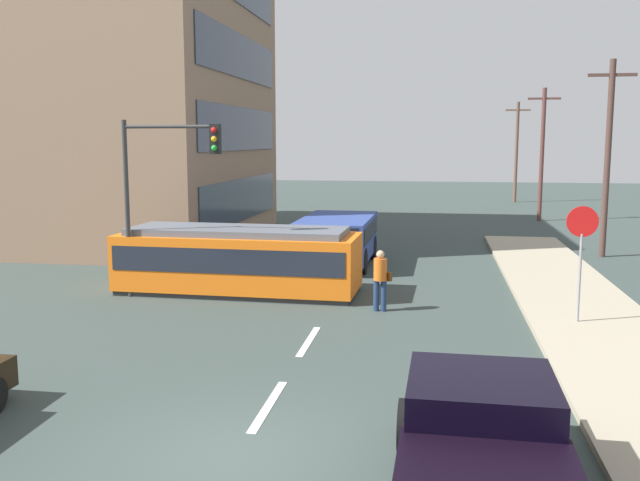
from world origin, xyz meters
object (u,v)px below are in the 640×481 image
(traffic_light_mast, at_px, (163,174))
(streetcar_tram, at_px, (238,259))
(utility_pole_mid, at_px, (608,155))
(pedestrian_crossing, at_px, (380,277))
(utility_pole_far, at_px, (542,152))
(city_bus, at_px, (337,238))
(pickup_truck_parked, at_px, (482,448))
(utility_pole_distant, at_px, (516,150))
(stop_sign, at_px, (582,240))

(traffic_light_mast, bearing_deg, streetcar_tram, 29.77)
(streetcar_tram, xyz_separation_m, utility_pole_mid, (12.51, 8.67, 3.00))
(streetcar_tram, bearing_deg, utility_pole_mid, 34.72)
(pedestrian_crossing, xyz_separation_m, utility_pole_far, (7.42, 22.99, 3.00))
(city_bus, bearing_deg, traffic_light_mast, -124.02)
(pickup_truck_parked, distance_m, utility_pole_mid, 21.52)
(traffic_light_mast, xyz_separation_m, utility_pole_distant, (13.74, 34.81, 0.25))
(city_bus, height_order, utility_pole_mid, utility_pole_mid)
(utility_pole_distant, bearing_deg, city_bus, -108.44)
(pickup_truck_parked, distance_m, utility_pole_far, 33.65)
(streetcar_tram, bearing_deg, utility_pole_far, 60.89)
(stop_sign, xyz_separation_m, utility_pole_far, (2.45, 23.83, 1.75))
(utility_pole_mid, relative_size, utility_pole_far, 1.02)
(traffic_light_mast, distance_m, utility_pole_far, 26.30)
(pedestrian_crossing, height_order, utility_pole_far, utility_pole_far)
(stop_sign, relative_size, traffic_light_mast, 0.55)
(city_bus, xyz_separation_m, stop_sign, (7.10, -7.66, 1.18))
(utility_pole_mid, bearing_deg, pickup_truck_parked, -106.44)
(utility_pole_distant, bearing_deg, streetcar_tram, -109.35)
(stop_sign, height_order, utility_pole_distant, utility_pole_distant)
(utility_pole_far, bearing_deg, pedestrian_crossing, -107.90)
(traffic_light_mast, distance_m, utility_pole_mid, 17.39)
(pedestrian_crossing, bearing_deg, city_bus, 107.35)
(utility_pole_mid, xyz_separation_m, utility_pole_far, (-0.64, 12.66, -0.08))
(pickup_truck_parked, bearing_deg, utility_pole_mid, 73.56)
(streetcar_tram, relative_size, utility_pole_distant, 0.99)
(streetcar_tram, xyz_separation_m, utility_pole_far, (11.87, 21.32, 2.91))
(pedestrian_crossing, distance_m, traffic_light_mast, 6.91)
(traffic_light_mast, xyz_separation_m, utility_pole_mid, (14.40, 9.75, 0.39))
(streetcar_tram, distance_m, stop_sign, 9.82)
(streetcar_tram, distance_m, traffic_light_mast, 3.40)
(stop_sign, bearing_deg, utility_pole_mid, 74.55)
(streetcar_tram, bearing_deg, pickup_truck_parked, -61.10)
(city_bus, xyz_separation_m, utility_pole_distant, (9.53, 28.57, 2.86))
(pedestrian_crossing, xyz_separation_m, utility_pole_mid, (8.06, 10.34, 3.08))
(pedestrian_crossing, bearing_deg, stop_sign, -9.50)
(pedestrian_crossing, height_order, utility_pole_mid, utility_pole_mid)
(streetcar_tram, distance_m, pedestrian_crossing, 4.75)
(city_bus, relative_size, utility_pole_far, 0.67)
(utility_pole_mid, height_order, utility_pole_distant, utility_pole_mid)
(pedestrian_crossing, xyz_separation_m, utility_pole_distant, (7.40, 35.40, 2.94))
(pedestrian_crossing, xyz_separation_m, traffic_light_mast, (-6.34, 0.59, 2.69))
(streetcar_tram, relative_size, pedestrian_crossing, 4.39)
(utility_pole_mid, bearing_deg, stop_sign, -105.45)
(city_bus, relative_size, traffic_light_mast, 0.97)
(utility_pole_mid, distance_m, utility_pole_far, 12.67)
(pickup_truck_parked, relative_size, stop_sign, 1.75)
(utility_pole_mid, distance_m, utility_pole_distant, 25.07)
(streetcar_tram, xyz_separation_m, pedestrian_crossing, (4.45, -1.67, -0.09))
(pickup_truck_parked, height_order, utility_pole_distant, utility_pole_distant)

